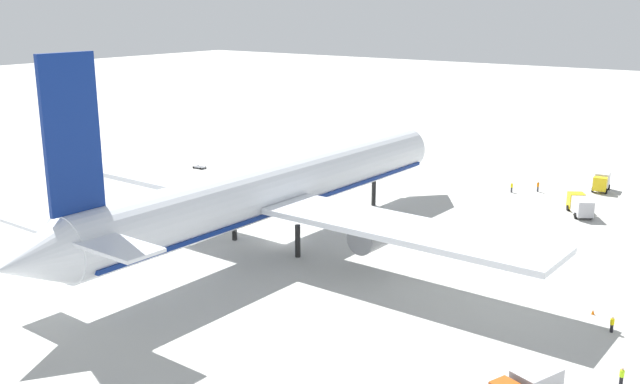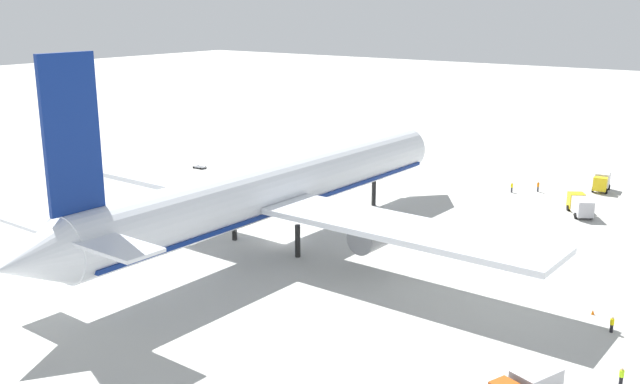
{
  "view_description": "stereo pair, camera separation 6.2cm",
  "coord_description": "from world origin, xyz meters",
  "views": [
    {
      "loc": [
        -70.72,
        -57.83,
        30.99
      ],
      "look_at": [
        5.34,
        -2.61,
        6.21
      ],
      "focal_mm": 40.0,
      "sensor_mm": 36.0,
      "label": 1
    },
    {
      "loc": [
        -70.68,
        -57.88,
        30.99
      ],
      "look_at": [
        5.34,
        -2.61,
        6.21
      ],
      "focal_mm": 40.0,
      "sensor_mm": 36.0,
      "label": 2
    }
  ],
  "objects": [
    {
      "name": "service_truck_2",
      "position": [
        36.56,
        -28.76,
        1.6
      ],
      "size": [
        6.88,
        5.49,
        2.82
      ],
      "color": "yellow",
      "rests_on": "ground"
    },
    {
      "name": "ground_plane",
      "position": [
        0.0,
        0.0,
        0.0
      ],
      "size": [
        600.0,
        600.0,
        0.0
      ],
      "primitive_type": "plane",
      "color": "#B2B2AD"
    },
    {
      "name": "baggage_cart_0",
      "position": [
        4.7,
        51.53,
        0.74
      ],
      "size": [
        2.92,
        1.6,
        1.36
      ],
      "color": "gray",
      "rests_on": "ground"
    },
    {
      "name": "ground_worker_0",
      "position": [
        46.48,
        -18.78,
        0.91
      ],
      "size": [
        0.47,
        0.47,
        1.78
      ],
      "color": "#3F3F47",
      "rests_on": "ground"
    },
    {
      "name": "ground_worker_1",
      "position": [
        -12.38,
        -46.74,
        0.82
      ],
      "size": [
        0.54,
        0.54,
        1.63
      ],
      "color": "black",
      "rests_on": "ground"
    },
    {
      "name": "service_truck_0",
      "position": [
        53.49,
        -27.35,
        1.65
      ],
      "size": [
        5.07,
        2.94,
        3.03
      ],
      "color": "yellow",
      "rests_on": "ground"
    },
    {
      "name": "airliner",
      "position": [
        -1.26,
        0.06,
        7.6
      ],
      "size": [
        77.67,
        77.52,
        26.71
      ],
      "color": "silver",
      "rests_on": "ground"
    },
    {
      "name": "traffic_cone_1",
      "position": [
        0.81,
        -40.76,
        0.28
      ],
      "size": [
        0.36,
        0.36,
        0.55
      ],
      "primitive_type": "cone",
      "color": "orange",
      "rests_on": "ground"
    },
    {
      "name": "baggage_cart_1",
      "position": [
        25.26,
        40.97,
        0.27
      ],
      "size": [
        1.6,
        3.1,
        0.4
      ],
      "color": "#595B60",
      "rests_on": "ground"
    },
    {
      "name": "ground_worker_4",
      "position": [
        -2.37,
        -43.41,
        0.84
      ],
      "size": [
        0.45,
        0.45,
        1.65
      ],
      "color": "black",
      "rests_on": "ground"
    },
    {
      "name": "ground_worker_3",
      "position": [
        43.36,
        -15.34,
        0.9
      ],
      "size": [
        0.56,
        0.56,
        1.77
      ],
      "color": "#3F3F47",
      "rests_on": "ground"
    }
  ]
}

